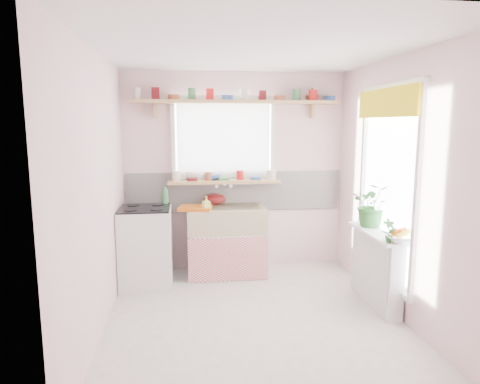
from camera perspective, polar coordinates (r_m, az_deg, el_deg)
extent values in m
plane|color=white|center=(4.29, 2.00, -16.60)|extent=(3.20, 3.20, 0.00)
plane|color=white|center=(3.91, 2.21, 18.51)|extent=(3.20, 3.20, 0.00)
plane|color=#FCD3D8|center=(5.48, -0.66, 2.73)|extent=(2.80, 0.00, 2.80)
plane|color=#FCD3D8|center=(2.38, 8.50, -5.89)|extent=(2.80, 0.00, 2.80)
plane|color=#FCD3D8|center=(3.93, -18.46, -0.29)|extent=(0.00, 3.20, 3.20)
plane|color=#FCD3D8|center=(4.36, 20.55, 0.49)|extent=(0.00, 3.20, 3.20)
cube|color=white|center=(5.50, -0.64, 0.13)|extent=(2.74, 0.03, 0.50)
cube|color=#CB8394|center=(5.53, -0.63, -1.92)|extent=(2.74, 0.02, 0.12)
cube|color=white|center=(5.43, -2.24, 6.90)|extent=(1.20, 0.01, 1.00)
cube|color=white|center=(5.37, -2.18, 6.87)|extent=(1.15, 0.02, 0.95)
cube|color=white|center=(4.54, 19.32, 0.87)|extent=(0.01, 1.10, 1.90)
cube|color=yellow|center=(4.46, 18.88, 11.20)|extent=(0.03, 1.20, 0.28)
cube|color=white|center=(5.37, -1.86, -8.04)|extent=(0.85, 0.55, 0.55)
cube|color=#E44643|center=(5.11, -1.56, -8.96)|extent=(0.95, 0.02, 0.53)
cube|color=#BFAE8B|center=(5.26, -1.89, -3.62)|extent=(0.95, 0.55, 0.30)
cylinder|color=silver|center=(5.44, -2.16, 1.08)|extent=(0.03, 0.22, 0.03)
cube|color=white|center=(5.08, -12.40, -7.21)|extent=(0.58, 0.58, 0.90)
cube|color=black|center=(4.97, -12.58, -2.17)|extent=(0.56, 0.56, 0.02)
cylinder|color=black|center=(4.85, -14.38, -2.35)|extent=(0.14, 0.14, 0.01)
cylinder|color=black|center=(4.82, -11.08, -2.29)|extent=(0.14, 0.14, 0.01)
cylinder|color=black|center=(5.12, -14.01, -1.73)|extent=(0.14, 0.14, 0.01)
cylinder|color=black|center=(5.10, -10.88, -1.67)|extent=(0.14, 0.14, 0.01)
cube|color=white|center=(4.70, 17.70, -9.77)|extent=(0.15, 0.90, 0.75)
cube|color=white|center=(4.58, 17.59, -5.23)|extent=(0.22, 0.95, 0.03)
cube|color=tan|center=(5.36, -2.10, 1.40)|extent=(1.40, 0.22, 0.04)
cube|color=tan|center=(5.32, -0.51, 11.92)|extent=(2.52, 0.24, 0.04)
cylinder|color=silver|center=(5.32, -13.55, 12.54)|extent=(0.11, 0.11, 0.12)
cylinder|color=#590F14|center=(5.30, -11.19, 12.63)|extent=(0.11, 0.11, 0.12)
cylinder|color=#A55133|center=(5.29, -8.81, 12.38)|extent=(0.11, 0.11, 0.06)
cylinder|color=#3F7F4C|center=(5.29, -6.43, 12.75)|extent=(0.11, 0.11, 0.12)
cylinder|color=red|center=(5.30, -4.05, 12.78)|extent=(0.11, 0.11, 0.12)
cylinder|color=#3359A5|center=(5.31, -1.68, 12.46)|extent=(0.11, 0.11, 0.06)
cylinder|color=silver|center=(5.34, 0.66, 12.77)|extent=(0.11, 0.11, 0.12)
cylinder|color=#590F14|center=(5.38, 2.98, 12.74)|extent=(0.11, 0.11, 0.12)
cylinder|color=#A55133|center=(5.42, 5.27, 12.37)|extent=(0.11, 0.11, 0.06)
cylinder|color=#3F7F4C|center=(5.47, 7.52, 12.61)|extent=(0.11, 0.11, 0.12)
cylinder|color=red|center=(5.53, 9.72, 12.52)|extent=(0.11, 0.11, 0.12)
cylinder|color=#3359A5|center=(5.59, 11.86, 12.11)|extent=(0.11, 0.11, 0.06)
cylinder|color=silver|center=(5.33, -8.76, 2.12)|extent=(0.11, 0.11, 0.12)
cylinder|color=#590F14|center=(5.33, -6.54, 2.16)|extent=(0.11, 0.11, 0.12)
cylinder|color=#A55133|center=(5.34, -4.31, 1.89)|extent=(0.11, 0.11, 0.06)
cylinder|color=#3F7F4C|center=(5.35, -2.10, 2.25)|extent=(0.11, 0.11, 0.12)
cylinder|color=red|center=(5.37, 0.09, 2.28)|extent=(0.11, 0.11, 0.12)
cylinder|color=#3359A5|center=(5.41, 2.27, 2.00)|extent=(0.11, 0.11, 0.06)
cylinder|color=silver|center=(5.44, 4.41, 2.34)|extent=(0.11, 0.11, 0.12)
cube|color=#D56212|center=(5.11, -5.98, -2.12)|extent=(0.43, 0.35, 0.04)
ellipsoid|color=maroon|center=(5.41, -3.42, -0.95)|extent=(0.34, 0.34, 0.13)
imported|color=#2C6729|center=(4.74, 17.30, -1.62)|extent=(0.54, 0.51, 0.47)
imported|color=white|center=(4.25, 20.63, -5.84)|extent=(0.33, 0.33, 0.07)
imported|color=#2C6E2C|center=(4.17, 19.23, -4.90)|extent=(0.13, 0.10, 0.22)
imported|color=#E5DE65|center=(5.00, -4.50, -1.56)|extent=(0.10, 0.10, 0.17)
imported|color=beige|center=(5.39, -6.61, 2.16)|extent=(0.17, 0.17, 0.11)
imported|color=#3563AC|center=(5.40, -3.81, 2.01)|extent=(0.28, 0.28, 0.07)
imported|color=#A54F33|center=(5.59, 9.61, 12.71)|extent=(0.18, 0.18, 0.16)
imported|color=#428555|center=(5.15, -9.98, -0.27)|extent=(0.11, 0.11, 0.23)
sphere|color=orange|center=(4.23, 20.68, -5.09)|extent=(0.08, 0.08, 0.08)
sphere|color=orange|center=(4.28, 21.20, -4.95)|extent=(0.08, 0.08, 0.08)
sphere|color=orange|center=(4.23, 19.95, -5.07)|extent=(0.08, 0.08, 0.08)
cylinder|color=#FFF237|center=(4.20, 21.25, -5.10)|extent=(0.18, 0.04, 0.10)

